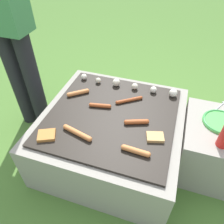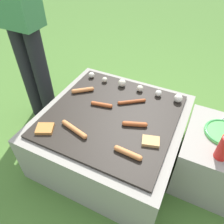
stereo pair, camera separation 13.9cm
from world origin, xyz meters
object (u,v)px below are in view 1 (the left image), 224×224
Objects in this scene: person_standing at (2,8)px; sausage_front_center at (77,133)px; plate_colorful at (221,122)px; fork_utensil at (218,108)px.

person_standing is 8.08× the size of sausage_front_center.
sausage_front_center reaches higher than plate_colorful.
plate_colorful is at bearing -85.54° from fork_utensil.
sausage_front_center reaches higher than fork_utensil.
person_standing is at bearing -173.80° from fork_utensil.
sausage_front_center is 0.92× the size of plate_colorful.
person_standing is at bearing 149.11° from sausage_front_center.
fork_utensil is (-0.01, 0.14, -0.01)m from plate_colorful.
plate_colorful is 0.14m from fork_utensil.
person_standing is 7.44× the size of plate_colorful.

